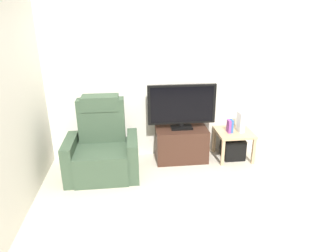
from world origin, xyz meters
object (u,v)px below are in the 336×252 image
television (182,106)px  book_leftmost (229,126)px  game_console (241,122)px  recliner_armchair (102,149)px  book_middle (231,126)px  subwoofer_box (233,148)px  tv_stand (181,144)px  side_table (234,135)px

television → book_leftmost: size_ratio=5.25×
television → game_console: 0.95m
recliner_armchair → book_leftmost: bearing=2.3°
recliner_armchair → book_middle: bearing=2.1°
book_leftmost → book_middle: (0.04, 0.00, 0.00)m
subwoofer_box → tv_stand: bearing=177.8°
subwoofer_box → game_console: size_ratio=1.07×
television → recliner_armchair: bearing=-165.7°
television → book_middle: 0.83m
recliner_armchair → game_console: 2.09m
tv_stand → side_table: (0.82, -0.03, 0.12)m
side_table → subwoofer_box: (0.00, 0.00, -0.21)m
side_table → recliner_armchair: bearing=-172.9°
recliner_armchair → subwoofer_box: bearing=2.5°
book_leftmost → recliner_armchair: bearing=-173.1°
subwoofer_box → game_console: (0.09, 0.01, 0.43)m
side_table → television: bearing=176.5°
tv_stand → book_leftmost: size_ratio=4.05×
tv_stand → book_leftmost: 0.77m
book_leftmost → book_middle: size_ratio=0.98×
tv_stand → television: size_ratio=0.77×
tv_stand → television: bearing=90.0°
television → subwoofer_box: 1.08m
game_console → tv_stand: bearing=178.7°
book_leftmost → subwoofer_box: bearing=11.3°
recliner_armchair → side_table: 1.99m
television → side_table: size_ratio=1.87×
recliner_armchair → book_middle: (1.92, 0.23, 0.17)m
side_table → subwoofer_box: size_ratio=1.68×
subwoofer_box → book_middle: bearing=-161.6°
television → recliner_armchair: 1.30m
tv_stand → book_middle: book_middle is taller
tv_stand → side_table: size_ratio=1.44×
recliner_armchair → subwoofer_box: size_ratio=3.37×
side_table → book_leftmost: bearing=-168.7°
book_leftmost → tv_stand: bearing=175.9°
side_table → game_console: 0.24m
book_middle → subwoofer_box: bearing=18.4°
side_table → book_leftmost: book_leftmost is taller
recliner_armchair → book_middle: size_ratio=5.51×
television → game_console: bearing=-2.5°
book_middle → game_console: 0.16m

